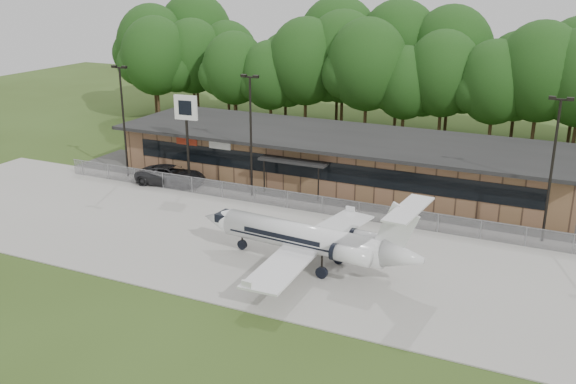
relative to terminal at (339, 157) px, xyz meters
The scene contains 12 objects.
ground 24.04m from the terminal, 89.99° to the right, with size 160.00×160.00×0.00m, color #334619.
apron 16.08m from the terminal, 89.99° to the right, with size 64.00×18.00×0.08m, color #9E9B93.
parking_lot 4.93m from the terminal, 89.96° to the right, with size 50.00×9.00×0.06m, color #383835.
terminal is the anchor object (origin of this frame).
fence 9.05m from the terminal, 89.98° to the right, with size 46.00×0.04×1.52m.
treeline 18.83m from the terminal, 89.99° to the left, with size 72.00×12.00×15.00m, color #193A12, non-canonical shape.
light_pole_left 19.84m from the terminal, 157.54° to the right, with size 1.55×0.30×10.23m.
light_pole_mid 9.73m from the terminal, 123.89° to the right, with size 1.55×0.30×10.23m.
light_pole_right 19.85m from the terminal, 22.45° to the right, with size 1.55×0.30×10.23m.
business_jet 18.75m from the terminal, 74.72° to the right, with size 15.74×14.04×5.30m.
suv 15.16m from the terminal, 149.64° to the right, with size 2.85×6.19×1.72m, color #2D2D30.
pole_sign 14.07m from the terminal, 148.02° to the right, with size 2.12×0.42×8.06m.
Camera 1 is at (19.49, -28.52, 17.67)m, focal length 40.00 mm.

